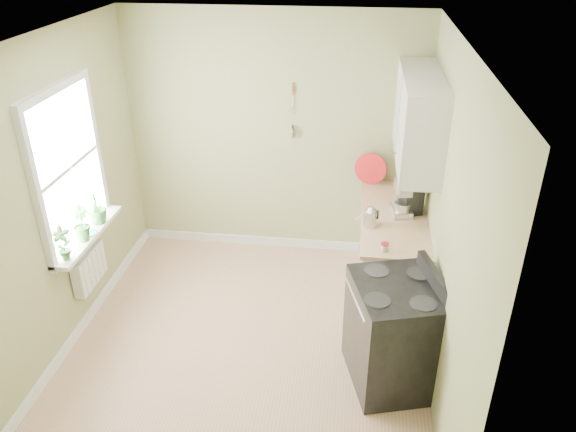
# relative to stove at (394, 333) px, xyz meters

# --- Properties ---
(floor) EXTENTS (3.20, 3.60, 0.02)m
(floor) POSITION_rel_stove_xyz_m (-1.28, 0.23, -0.48)
(floor) COLOR tan
(floor) RESTS_ON ground
(ceiling) EXTENTS (3.20, 3.60, 0.02)m
(ceiling) POSITION_rel_stove_xyz_m (-1.28, 0.23, 2.24)
(ceiling) COLOR white
(ceiling) RESTS_ON wall_back
(wall_back) EXTENTS (3.20, 0.02, 2.70)m
(wall_back) POSITION_rel_stove_xyz_m (-1.28, 2.04, 0.88)
(wall_back) COLOR tan
(wall_back) RESTS_ON floor
(wall_left) EXTENTS (0.02, 3.60, 2.70)m
(wall_left) POSITION_rel_stove_xyz_m (-2.89, 0.23, 0.88)
(wall_left) COLOR tan
(wall_left) RESTS_ON floor
(wall_right) EXTENTS (0.02, 3.60, 2.70)m
(wall_right) POSITION_rel_stove_xyz_m (0.33, 0.23, 0.88)
(wall_right) COLOR tan
(wall_right) RESTS_ON floor
(base_cabinets) EXTENTS (0.60, 1.60, 0.87)m
(base_cabinets) POSITION_rel_stove_xyz_m (0.02, 1.23, -0.04)
(base_cabinets) COLOR white
(base_cabinets) RESTS_ON floor
(countertop) EXTENTS (0.64, 1.60, 0.04)m
(countertop) POSITION_rel_stove_xyz_m (0.01, 1.23, 0.42)
(countertop) COLOR #D5AA82
(countertop) RESTS_ON base_cabinets
(upper_cabinets) EXTENTS (0.35, 1.40, 0.80)m
(upper_cabinets) POSITION_rel_stove_xyz_m (0.15, 1.33, 1.38)
(upper_cabinets) COLOR white
(upper_cabinets) RESTS_ON wall_right
(window) EXTENTS (0.06, 1.14, 1.44)m
(window) POSITION_rel_stove_xyz_m (-2.86, 0.53, 1.08)
(window) COLOR white
(window) RESTS_ON wall_left
(window_sill) EXTENTS (0.18, 1.14, 0.04)m
(window_sill) POSITION_rel_stove_xyz_m (-2.79, 0.53, 0.41)
(window_sill) COLOR white
(window_sill) RESTS_ON wall_left
(radiator) EXTENTS (0.12, 0.50, 0.35)m
(radiator) POSITION_rel_stove_xyz_m (-2.82, 0.48, 0.08)
(radiator) COLOR white
(radiator) RESTS_ON wall_left
(wall_utensils) EXTENTS (0.02, 0.14, 0.58)m
(wall_utensils) POSITION_rel_stove_xyz_m (-1.08, 2.01, 1.09)
(wall_utensils) COLOR #D5AA82
(wall_utensils) RESTS_ON wall_back
(stove) EXTENTS (0.85, 0.91, 1.05)m
(stove) POSITION_rel_stove_xyz_m (0.00, 0.00, 0.00)
(stove) COLOR black
(stove) RESTS_ON floor
(stand_mixer) EXTENTS (0.22, 0.32, 0.36)m
(stand_mixer) POSITION_rel_stove_xyz_m (0.07, 1.28, 0.59)
(stand_mixer) COLOR #B2B2B7
(stand_mixer) RESTS_ON countertop
(kettle) EXTENTS (0.20, 0.12, 0.20)m
(kettle) POSITION_rel_stove_xyz_m (-0.22, 0.98, 0.54)
(kettle) COLOR silver
(kettle) RESTS_ON countertop
(coffee_maker) EXTENTS (0.25, 0.26, 0.32)m
(coffee_maker) POSITION_rel_stove_xyz_m (0.16, 1.31, 0.59)
(coffee_maker) COLOR black
(coffee_maker) RESTS_ON countertop
(red_tray) EXTENTS (0.35, 0.13, 0.34)m
(red_tray) POSITION_rel_stove_xyz_m (-0.23, 1.94, 0.61)
(red_tray) COLOR #A5161B
(red_tray) RESTS_ON countertop
(jar) EXTENTS (0.07, 0.07, 0.08)m
(jar) POSITION_rel_stove_xyz_m (-0.10, 0.55, 0.48)
(jar) COLOR #B8A890
(jar) RESTS_ON countertop
(plant_a) EXTENTS (0.20, 0.19, 0.32)m
(plant_a) POSITION_rel_stove_xyz_m (-2.78, 0.08, 0.59)
(plant_a) COLOR #35692D
(plant_a) RESTS_ON window_sill
(plant_b) EXTENTS (0.23, 0.23, 0.33)m
(plant_b) POSITION_rel_stove_xyz_m (-2.78, 0.42, 0.59)
(plant_b) COLOR #35692D
(plant_b) RESTS_ON window_sill
(plant_c) EXTENTS (0.19, 0.19, 0.33)m
(plant_c) POSITION_rel_stove_xyz_m (-2.78, 0.75, 0.59)
(plant_c) COLOR #35692D
(plant_c) RESTS_ON window_sill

